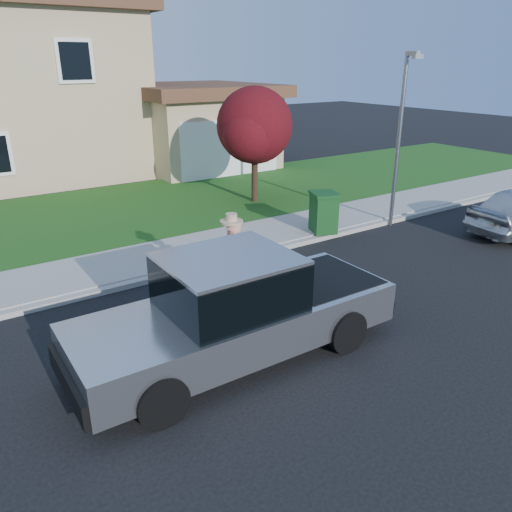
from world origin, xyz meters
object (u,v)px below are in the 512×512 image
Objects in this scene: pickup_truck at (236,311)px; street_lamp at (401,132)px; woman at (232,261)px; trash_bin at (324,212)px; ornamental_tree at (255,129)px.

pickup_truck is 1.14× the size of street_lamp.
woman reaches higher than pickup_truck.
woman is 4.68m from trash_bin.
woman is at bearing -127.42° from ornamental_tree.
woman is 0.39× the size of street_lamp.
street_lamp is (1.99, -4.33, 0.24)m from ornamental_tree.
ornamental_tree is at bearing 106.26° from trash_bin.
pickup_truck is 9.71m from ornamental_tree.
street_lamp reaches higher than ornamental_tree.
street_lamp is (6.57, 1.65, 1.88)m from woman.
street_lamp reaches higher than pickup_truck.
street_lamp is at bearing 24.58° from pickup_truck.
pickup_truck is at bearing -122.24° from trash_bin.
woman is at bearing -148.86° from street_lamp.
ornamental_tree reaches higher than trash_bin.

